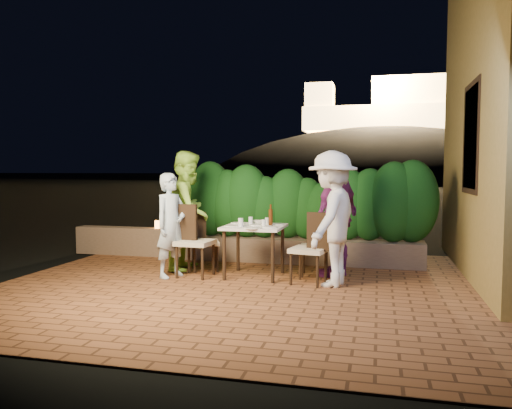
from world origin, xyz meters
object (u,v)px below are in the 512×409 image
(chair_right_front, at_px, (309,248))
(diner_blue, at_px, (171,225))
(chair_left_back, at_px, (205,241))
(chair_left_front, at_px, (195,241))
(bowl, at_px, (258,222))
(diner_white, at_px, (332,219))
(parapet_lamp, at_px, (158,225))
(beer_bottle, at_px, (271,215))
(diner_green, at_px, (189,210))
(dining_table, at_px, (254,251))
(diner_purple, at_px, (337,215))
(chair_right_back, at_px, (315,245))

(chair_right_front, bearing_deg, diner_blue, 11.60)
(chair_left_back, bearing_deg, chair_left_front, -111.64)
(bowl, height_order, chair_left_back, chair_left_back)
(diner_white, height_order, parapet_lamp, diner_white)
(chair_left_back, xyz_separation_m, chair_right_front, (1.68, -0.52, 0.04))
(beer_bottle, relative_size, chair_left_front, 0.29)
(chair_right_front, xyz_separation_m, diner_green, (-1.96, 0.56, 0.43))
(chair_right_front, bearing_deg, beer_bottle, -18.02)
(diner_green, bearing_deg, diner_white, -107.11)
(dining_table, distance_m, diner_purple, 1.31)
(beer_bottle, bearing_deg, dining_table, -166.92)
(beer_bottle, xyz_separation_m, chair_right_front, (0.60, -0.33, -0.41))
(dining_table, bearing_deg, chair_left_front, -165.95)
(diner_purple, bearing_deg, chair_right_front, -5.09)
(dining_table, height_order, chair_left_front, chair_left_front)
(diner_white, bearing_deg, chair_left_front, -78.96)
(diner_green, height_order, parapet_lamp, diner_green)
(dining_table, xyz_separation_m, chair_left_back, (-0.85, 0.25, 0.08))
(diner_white, relative_size, parapet_lamp, 12.95)
(diner_blue, bearing_deg, chair_left_back, -6.82)
(parapet_lamp, bearing_deg, bowl, -24.31)
(bowl, xyz_separation_m, chair_left_back, (-0.83, -0.09, -0.32))
(chair_left_back, relative_size, parapet_lamp, 6.48)
(chair_left_back, height_order, chair_right_front, chair_right_front)
(beer_bottle, distance_m, diner_white, 0.98)
(beer_bottle, distance_m, chair_right_back, 0.80)
(bowl, distance_m, chair_right_front, 1.09)
(diner_white, relative_size, diner_purple, 1.01)
(bowl, distance_m, parapet_lamp, 2.32)
(chair_right_back, xyz_separation_m, diner_white, (0.30, -0.57, 0.46))
(chair_right_back, bearing_deg, dining_table, 13.31)
(chair_right_front, xyz_separation_m, diner_purple, (0.33, 0.58, 0.41))
(dining_table, distance_m, chair_left_back, 0.89)
(diner_white, bearing_deg, chair_right_back, -138.69)
(chair_right_front, bearing_deg, chair_right_back, -81.16)
(beer_bottle, relative_size, diner_green, 0.17)
(beer_bottle, height_order, chair_right_back, beer_bottle)
(diner_green, bearing_deg, chair_right_front, -108.67)
(diner_white, bearing_deg, diner_purple, -167.84)
(beer_bottle, xyz_separation_m, diner_purple, (0.93, 0.26, -0.00))
(chair_left_back, xyz_separation_m, diner_blue, (-0.32, -0.56, 0.30))
(bowl, distance_m, diner_white, 1.34)
(dining_table, xyz_separation_m, chair_left_front, (-0.84, -0.21, 0.15))
(chair_right_back, bearing_deg, parapet_lamp, -23.24)
(chair_left_back, distance_m, diner_white, 2.12)
(dining_table, xyz_separation_m, diner_green, (-1.13, 0.29, 0.55))
(chair_right_front, relative_size, diner_purple, 0.55)
(diner_blue, bearing_deg, diner_white, -67.18)
(chair_left_front, distance_m, chair_left_back, 0.47)
(chair_right_front, xyz_separation_m, diner_white, (0.32, -0.02, 0.41))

